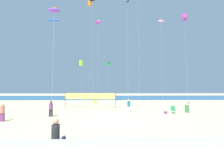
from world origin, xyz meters
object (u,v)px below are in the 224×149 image
Objects in this scene: beachgoer_coral_shirt at (2,112)px; kite_magenta_inflatable at (98,22)px; mother_figure at (55,135)px; kite_blue_tube at (54,20)px; folding_beach_chair at (173,109)px; toddler_figure at (64,143)px; beachgoer_teal_shirt at (129,105)px; kite_magenta_tube at (185,18)px; volleyball_net at (90,97)px; beachgoer_plum_shirt at (51,108)px; kite_green_box at (109,64)px; kite_lime_box at (82,63)px; kite_violet_inflatable at (54,11)px; kite_orange_box at (90,3)px; kite_black_diamond at (127,4)px; beachgoer_maroon_shirt at (96,99)px; trash_barrel at (187,109)px; beach_handbag at (166,113)px; kite_pink_inflatable at (161,21)px.

beachgoer_coral_shirt is 24.63m from kite_magenta_inflatable.
beachgoer_coral_shirt is (-7.23, 7.86, -0.02)m from mother_figure.
folding_beach_chair is at bearing -39.25° from kite_blue_tube.
mother_figure reaches higher than toddler_figure.
beachgoer_teal_shirt is 0.11× the size of kite_magenta_tube.
beachgoer_coral_shirt is 12.15m from volleyball_net.
beachgoer_plum_shirt is (-3.63, 10.34, 0.00)m from mother_figure.
kite_magenta_inflatable is 1.98× the size of kite_green_box.
kite_green_box reaches higher than kite_lime_box.
volleyball_net is at bearing -9.86° from kite_violet_inflatable.
kite_orange_box reaches higher than beachgoer_plum_shirt.
kite_magenta_inflatable is at bearing 149.05° from kite_magenta_tube.
kite_orange_box is at bearing 142.13° from kite_black_diamond.
kite_orange_box is at bearing -51.28° from beachgoer_maroon_shirt.
trash_barrel is at bearing -58.82° from kite_black_diamond.
kite_blue_tube is 12.04m from kite_lime_box.
kite_orange_box is at bearing 122.70° from beach_handbag.
toddler_figure is 2.63× the size of beach_handbag.
kite_magenta_tube is (4.07, 5.11, 13.33)m from folding_beach_chair.
volleyball_net is (-10.49, 5.56, 1.17)m from folding_beach_chair.
beachgoer_coral_shirt is 19.98m from trash_barrel.
kite_black_diamond is (1.03, 9.82, 17.77)m from beachgoer_teal_shirt.
mother_figure is 4.67× the size of beach_handbag.
beachgoer_plum_shirt is 21.94m from kite_magenta_inflatable.
kite_magenta_tube is (17.95, 6.98, 12.89)m from beachgoer_plum_shirt.
beachgoer_coral_shirt is 34.37m from kite_pink_inflatable.
mother_figure is 0.22× the size of volleyball_net.
beach_handbag is at bearing -57.30° from kite_orange_box.
beachgoer_plum_shirt is 4.38m from beachgoer_coral_shirt.
kite_orange_box reaches higher than toddler_figure.
kite_pink_inflatable is (13.84, 28.76, 17.15)m from toddler_figure.
beachgoer_plum_shirt is 0.22× the size of volleyball_net.
kite_violet_inflatable reaches higher than folding_beach_chair.
kite_blue_tube is (-23.63, 10.86, 3.60)m from kite_magenta_tube.
kite_magenta_inflatable reaches higher than beachgoer_coral_shirt.
beachgoer_maroon_shirt is at bearing -123.50° from kite_green_box.
kite_black_diamond is 1.37× the size of kite_magenta_tube.
beachgoer_plum_shirt is at bearing -72.36° from kite_blue_tube.
beach_handbag is at bearing -41.31° from kite_blue_tube.
folding_beach_chair is 19.74m from kite_lime_box.
volleyball_net is at bearing -105.71° from kite_green_box.
kite_orange_box reaches higher than beachgoer_coral_shirt.
kite_magenta_inflatable is (-5.55, 2.81, -2.53)m from kite_black_diamond.
kite_violet_inflatable reaches higher than beachgoer_maroon_shirt.
kite_pink_inflatable reaches higher than trash_barrel.
beachgoer_coral_shirt is at bearing 145.26° from mother_figure.
kite_magenta_inflatable is (-9.76, 13.40, 15.64)m from folding_beach_chair.
beach_handbag is at bearing -24.09° from kite_violet_inflatable.
kite_magenta_tube reaches higher than beachgoer_teal_shirt.
toddler_figure is 24.83m from kite_violet_inflatable.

